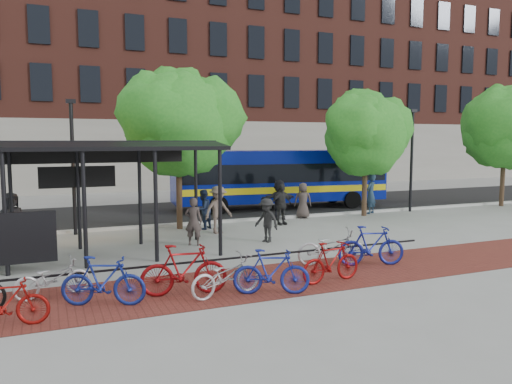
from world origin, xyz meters
name	(u,v)px	position (x,y,z in m)	size (l,w,h in m)	color
ground	(281,238)	(0.00, 0.00, 0.00)	(160.00, 160.00, 0.00)	#9E9E99
asphalt_street	(214,210)	(0.00, 8.00, 0.01)	(160.00, 8.00, 0.01)	black
curb	(242,220)	(0.00, 4.00, 0.06)	(160.00, 0.25, 0.12)	#B7B7B2
brick_strip	(295,277)	(-2.00, -5.00, 0.00)	(24.00, 3.00, 0.01)	maroon
bike_rack_rail	(237,274)	(-3.30, -4.10, 0.00)	(12.00, 0.05, 0.95)	black
building_brick	(256,69)	(10.00, 26.00, 10.00)	(55.00, 14.00, 20.00)	brown
bus_shelter	(39,161)	(-8.13, -0.48, 3.00)	(10.60, 3.07, 3.60)	black
tree_b	(180,119)	(-2.90, 3.35, 4.46)	(5.15, 4.20, 6.47)	#382619
tree_c	(367,130)	(6.09, 3.35, 4.05)	(4.66, 3.80, 5.92)	#382619
tree_d	(506,124)	(15.10, 3.35, 4.47)	(5.39, 4.40, 6.55)	#382619
lamp_post_left	(73,163)	(-7.00, 3.60, 2.75)	(0.35, 0.20, 5.12)	black
lamp_post_right	(412,157)	(9.00, 3.60, 2.75)	(0.35, 0.20, 5.12)	black
bus	(280,175)	(3.45, 7.27, 1.75)	(11.50, 3.63, 3.05)	#071688
bike_1	(5,303)	(-8.79, -5.97, 0.49)	(0.46, 1.63, 0.98)	maroon
bike_2	(52,278)	(-7.92, -4.30, 0.45)	(0.59, 1.71, 0.90)	#A7A7A9
bike_3	(103,281)	(-6.90, -5.40, 0.56)	(0.52, 1.86, 1.12)	navy
bike_5	(184,270)	(-5.08, -5.35, 0.61)	(0.57, 2.02, 1.21)	maroon
bike_6	(226,276)	(-4.20, -5.77, 0.48)	(0.64, 1.84, 0.97)	#B2B2B5
bike_7	(271,272)	(-3.19, -6.09, 0.54)	(0.51, 1.81, 1.09)	navy
bike_9	(331,262)	(-1.36, -5.75, 0.53)	(0.49, 1.75, 1.05)	maroon
bike_10	(331,247)	(-0.41, -4.22, 0.53)	(0.70, 2.02, 1.06)	#A7A7A9
bike_11	(371,246)	(0.58, -4.76, 0.59)	(0.55, 1.95, 1.17)	navy
pedestrian_0	(12,221)	(-9.07, 1.78, 0.95)	(0.92, 0.60, 1.89)	black
pedestrian_1	(193,221)	(-3.36, -0.04, 0.83)	(0.61, 0.40, 1.66)	#403633
pedestrian_2	(203,210)	(-2.16, 2.78, 0.81)	(0.79, 0.61, 1.62)	#1B2640
pedestrian_3	(218,210)	(-1.87, 1.72, 0.92)	(1.19, 0.69, 1.85)	brown
pedestrian_4	(281,204)	(1.24, 2.55, 0.88)	(1.03, 0.43, 1.75)	#292929
pedestrian_5	(279,200)	(1.73, 3.80, 0.91)	(1.69, 0.54, 1.83)	black
pedestrian_6	(303,200)	(2.96, 3.80, 0.82)	(0.80, 0.52, 1.65)	#433935
pedestrian_7	(371,194)	(6.69, 3.76, 0.98)	(0.71, 0.47, 1.95)	#20364C
pedestrian_9	(267,220)	(-0.82, -0.52, 0.78)	(1.01, 0.58, 1.56)	black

